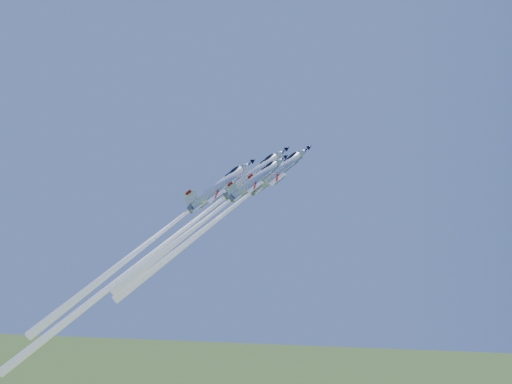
% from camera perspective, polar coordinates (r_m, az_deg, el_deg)
% --- Properties ---
extents(jet_lead, '(35.32, 17.67, 34.77)m').
position_cam_1_polar(jet_lead, '(115.69, -3.61, -2.52)').
color(jet_lead, white).
extents(jet_left, '(53.06, 28.99, 53.55)m').
position_cam_1_polar(jet_left, '(125.23, -10.03, -5.88)').
color(jet_left, white).
extents(jet_right, '(30.18, 15.10, 29.54)m').
position_cam_1_polar(jet_right, '(110.35, -5.00, -2.68)').
color(jet_right, white).
extents(jet_slot, '(39.73, 19.99, 39.30)m').
position_cam_1_polar(jet_slot, '(116.69, -10.55, -4.84)').
color(jet_slot, white).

